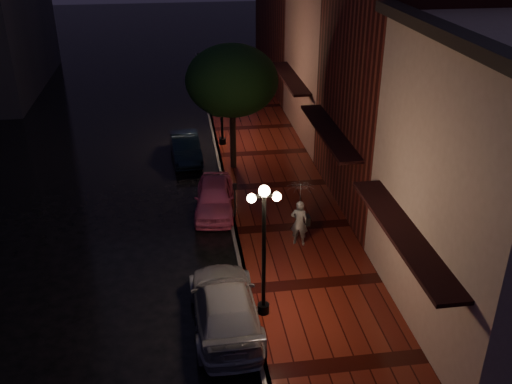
{
  "coord_description": "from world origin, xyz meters",
  "views": [
    {
      "loc": [
        -1.83,
        -18.75,
        11.25
      ],
      "look_at": [
        0.93,
        0.7,
        1.4
      ],
      "focal_mm": 40.0,
      "sensor_mm": 36.0,
      "label": 1
    }
  ],
  "objects_px": {
    "streetlamp_near": "(264,244)",
    "streetlamp_far": "(221,98)",
    "street_tree": "(232,83)",
    "woman_with_umbrella": "(300,204)",
    "parking_meter": "(235,197)",
    "pink_car": "(215,197)",
    "navy_car": "(186,147)",
    "silver_car": "(225,306)"
  },
  "relations": [
    {
      "from": "streetlamp_near",
      "to": "parking_meter",
      "type": "distance_m",
      "value": 6.37
    },
    {
      "from": "streetlamp_far",
      "to": "parking_meter",
      "type": "distance_m",
      "value": 7.99
    },
    {
      "from": "street_tree",
      "to": "woman_with_umbrella",
      "type": "bearing_deg",
      "value": -77.28
    },
    {
      "from": "pink_car",
      "to": "parking_meter",
      "type": "distance_m",
      "value": 1.14
    },
    {
      "from": "streetlamp_near",
      "to": "streetlamp_far",
      "type": "distance_m",
      "value": 14.0
    },
    {
      "from": "parking_meter",
      "to": "silver_car",
      "type": "bearing_deg",
      "value": -120.17
    },
    {
      "from": "street_tree",
      "to": "silver_car",
      "type": "height_order",
      "value": "street_tree"
    },
    {
      "from": "navy_car",
      "to": "silver_car",
      "type": "distance_m",
      "value": 12.81
    },
    {
      "from": "woman_with_umbrella",
      "to": "street_tree",
      "type": "bearing_deg",
      "value": -54.51
    },
    {
      "from": "streetlamp_far",
      "to": "street_tree",
      "type": "distance_m",
      "value": 3.44
    },
    {
      "from": "streetlamp_near",
      "to": "navy_car",
      "type": "height_order",
      "value": "streetlamp_near"
    },
    {
      "from": "street_tree",
      "to": "streetlamp_near",
      "type": "bearing_deg",
      "value": -91.35
    },
    {
      "from": "woman_with_umbrella",
      "to": "streetlamp_far",
      "type": "bearing_deg",
      "value": -56.77
    },
    {
      "from": "street_tree",
      "to": "pink_car",
      "type": "relative_size",
      "value": 1.5
    },
    {
      "from": "pink_car",
      "to": "silver_car",
      "type": "xyz_separation_m",
      "value": [
        -0.24,
        -7.16,
        0.04
      ]
    },
    {
      "from": "pink_car",
      "to": "woman_with_umbrella",
      "type": "distance_m",
      "value": 4.41
    },
    {
      "from": "streetlamp_far",
      "to": "parking_meter",
      "type": "relative_size",
      "value": 3.02
    },
    {
      "from": "streetlamp_far",
      "to": "street_tree",
      "type": "height_order",
      "value": "street_tree"
    },
    {
      "from": "parking_meter",
      "to": "pink_car",
      "type": "bearing_deg",
      "value": 112.72
    },
    {
      "from": "pink_car",
      "to": "parking_meter",
      "type": "relative_size",
      "value": 2.7
    },
    {
      "from": "streetlamp_far",
      "to": "pink_car",
      "type": "xyz_separation_m",
      "value": [
        -0.95,
        -7.06,
        -1.94
      ]
    },
    {
      "from": "navy_car",
      "to": "silver_car",
      "type": "bearing_deg",
      "value": -90.8
    },
    {
      "from": "streetlamp_far",
      "to": "streetlamp_near",
      "type": "bearing_deg",
      "value": -90.0
    },
    {
      "from": "silver_car",
      "to": "street_tree",
      "type": "bearing_deg",
      "value": -98.65
    },
    {
      "from": "street_tree",
      "to": "navy_car",
      "type": "relative_size",
      "value": 1.52
    },
    {
      "from": "streetlamp_near",
      "to": "silver_car",
      "type": "xyz_separation_m",
      "value": [
        -1.19,
        -0.22,
        -1.9
      ]
    },
    {
      "from": "streetlamp_near",
      "to": "navy_car",
      "type": "distance_m",
      "value": 12.87
    },
    {
      "from": "street_tree",
      "to": "pink_car",
      "type": "xyz_separation_m",
      "value": [
        -1.21,
        -4.05,
        -3.59
      ]
    },
    {
      "from": "streetlamp_near",
      "to": "woman_with_umbrella",
      "type": "relative_size",
      "value": 1.75
    },
    {
      "from": "woman_with_umbrella",
      "to": "parking_meter",
      "type": "relative_size",
      "value": 1.72
    },
    {
      "from": "street_tree",
      "to": "parking_meter",
      "type": "relative_size",
      "value": 4.06
    },
    {
      "from": "streetlamp_near",
      "to": "street_tree",
      "type": "bearing_deg",
      "value": 88.65
    },
    {
      "from": "pink_car",
      "to": "woman_with_umbrella",
      "type": "xyz_separation_m",
      "value": [
        2.84,
        -3.19,
        1.12
      ]
    },
    {
      "from": "woman_with_umbrella",
      "to": "navy_car",
      "type": "bearing_deg",
      "value": -43.63
    },
    {
      "from": "streetlamp_far",
      "to": "silver_car",
      "type": "bearing_deg",
      "value": -94.77
    },
    {
      "from": "street_tree",
      "to": "parking_meter",
      "type": "bearing_deg",
      "value": -95.43
    },
    {
      "from": "pink_car",
      "to": "woman_with_umbrella",
      "type": "relative_size",
      "value": 1.57
    },
    {
      "from": "streetlamp_far",
      "to": "woman_with_umbrella",
      "type": "bearing_deg",
      "value": -79.54
    },
    {
      "from": "silver_car",
      "to": "parking_meter",
      "type": "height_order",
      "value": "parking_meter"
    },
    {
      "from": "navy_car",
      "to": "streetlamp_near",
      "type": "bearing_deg",
      "value": -85.4
    },
    {
      "from": "streetlamp_far",
      "to": "silver_car",
      "type": "distance_m",
      "value": 14.39
    },
    {
      "from": "pink_car",
      "to": "parking_meter",
      "type": "bearing_deg",
      "value": -39.85
    }
  ]
}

